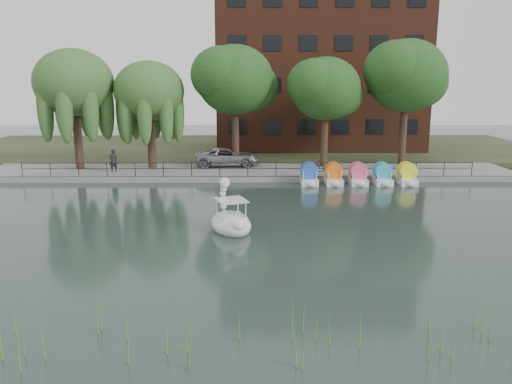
{
  "coord_description": "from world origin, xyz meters",
  "views": [
    {
      "loc": [
        0.27,
        -21.66,
        7.03
      ],
      "look_at": [
        0.5,
        4.0,
        1.3
      ],
      "focal_mm": 35.0,
      "sensor_mm": 36.0,
      "label": 1
    }
  ],
  "objects_px": {
    "bicycle": "(313,165)",
    "pedestrian": "(113,159)",
    "swan_boat": "(231,220)",
    "minivan": "(228,156)"
  },
  "relations": [
    {
      "from": "pedestrian",
      "to": "swan_boat",
      "type": "distance_m",
      "value": 16.53
    },
    {
      "from": "minivan",
      "to": "bicycle",
      "type": "relative_size",
      "value": 3.43
    },
    {
      "from": "bicycle",
      "to": "pedestrian",
      "type": "relative_size",
      "value": 0.87
    },
    {
      "from": "minivan",
      "to": "pedestrian",
      "type": "xyz_separation_m",
      "value": [
        -8.39,
        -2.58,
        0.17
      ]
    },
    {
      "from": "bicycle",
      "to": "pedestrian",
      "type": "xyz_separation_m",
      "value": [
        -14.86,
        -0.01,
        0.49
      ]
    },
    {
      "from": "pedestrian",
      "to": "bicycle",
      "type": "bearing_deg",
      "value": 144.46
    },
    {
      "from": "pedestrian",
      "to": "minivan",
      "type": "bearing_deg",
      "value": 161.54
    },
    {
      "from": "bicycle",
      "to": "swan_boat",
      "type": "xyz_separation_m",
      "value": [
        -5.59,
        -13.67,
        -0.37
      ]
    },
    {
      "from": "pedestrian",
      "to": "swan_boat",
      "type": "bearing_deg",
      "value": 88.59
    },
    {
      "from": "minivan",
      "to": "pedestrian",
      "type": "bearing_deg",
      "value": 103.51
    }
  ]
}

